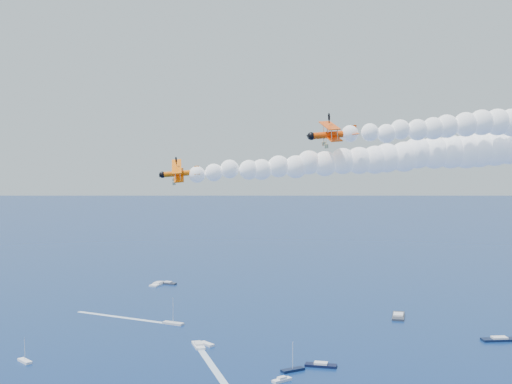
% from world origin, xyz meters
% --- Properties ---
extents(biplane_lead, '(11.37, 12.46, 7.48)m').
position_xyz_m(biplane_lead, '(20.75, 22.78, 61.03)').
color(biplane_lead, '#FE4A05').
extents(biplane_trail, '(9.60, 10.47, 6.78)m').
position_xyz_m(biplane_trail, '(-2.18, 14.61, 54.89)').
color(biplane_trail, '#FD6805').
extents(smoke_trail_trail, '(69.08, 60.51, 11.87)m').
position_xyz_m(smoke_trail_trail, '(26.46, 30.79, 57.42)').
color(smoke_trail_trail, white).
extents(spectator_boats, '(231.43, 158.18, 0.70)m').
position_xyz_m(spectator_boats, '(2.82, 101.71, 0.35)').
color(spectator_boats, silver).
rests_on(spectator_boats, ground).
extents(boat_wakes, '(90.49, 57.06, 0.04)m').
position_xyz_m(boat_wakes, '(-59.56, 100.65, 0.03)').
color(boat_wakes, white).
rests_on(boat_wakes, ground).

